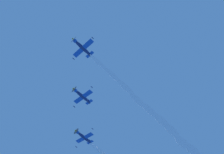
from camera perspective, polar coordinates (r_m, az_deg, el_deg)
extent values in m
ellipsoid|color=navy|center=(80.16, -6.67, 6.55)|extent=(7.20, 3.36, 1.39)
cylinder|color=#194CB2|center=(79.80, -8.40, 8.11)|extent=(1.32, 1.62, 1.41)
cone|color=yellow|center=(79.74, -8.77, 8.44)|extent=(0.91, 0.85, 0.67)
cylinder|color=#3F3F47|center=(79.75, -8.68, 8.37)|extent=(0.89, 2.99, 3.10)
cube|color=#194CB2|center=(80.01, -6.54, 6.44)|extent=(3.85, 8.71, 2.88)
ellipsoid|color=navy|center=(80.18, -4.39, 8.77)|extent=(1.02, 0.58, 0.33)
ellipsoid|color=navy|center=(80.08, -8.67, 4.09)|extent=(1.02, 0.58, 0.33)
cube|color=#194CB2|center=(80.68, -5.04, 5.07)|extent=(1.79, 3.25, 1.08)
cube|color=navy|center=(81.22, -5.06, 5.08)|extent=(1.26, 0.79, 1.17)
ellipsoid|color=#1E232D|center=(80.56, -6.87, 6.73)|extent=(1.80, 1.34, 0.89)
ellipsoid|color=navy|center=(86.02, -6.69, -4.36)|extent=(7.20, 3.36, 1.49)
cylinder|color=#194CB2|center=(85.21, -8.30, -2.99)|extent=(1.31, 1.64, 1.44)
cone|color=yellow|center=(85.05, -8.65, -2.70)|extent=(0.90, 0.86, 0.69)
cylinder|color=#3F3F47|center=(85.09, -8.57, -2.77)|extent=(0.87, 3.04, 3.15)
cube|color=#194CB2|center=(85.90, -6.57, -4.48)|extent=(3.83, 8.62, 3.15)
ellipsoid|color=navy|center=(85.57, -4.60, -2.30)|extent=(1.02, 0.58, 0.34)
ellipsoid|color=navy|center=(86.46, -8.53, -6.64)|extent=(1.02, 0.58, 0.34)
cube|color=#194CB2|center=(86.95, -5.18, -5.64)|extent=(1.78, 3.21, 1.18)
cube|color=navy|center=(87.48, -5.20, -5.57)|extent=(1.26, 0.82, 1.17)
ellipsoid|color=#1E232D|center=(86.36, -6.89, -4.16)|extent=(1.80, 1.34, 0.92)
ellipsoid|color=navy|center=(95.34, -6.36, -13.38)|extent=(7.21, 3.39, 1.42)
cylinder|color=#194CB2|center=(94.25, -7.84, -12.21)|extent=(1.33, 1.64, 1.43)
cone|color=yellow|center=(94.04, -8.16, -11.96)|extent=(0.91, 0.86, 0.68)
cylinder|color=#3F3F47|center=(94.09, -8.09, -12.02)|extent=(0.92, 3.02, 3.14)
cube|color=#194CB2|center=(95.25, -6.25, -13.50)|extent=(3.83, 8.64, 3.10)
ellipsoid|color=navy|center=(94.41, -4.41, -11.59)|extent=(1.02, 0.59, 0.33)
ellipsoid|color=navy|center=(96.29, -8.08, -15.35)|extent=(1.02, 0.59, 0.33)
cube|color=#194CB2|center=(96.52, -4.97, -14.45)|extent=(1.79, 3.22, 1.16)
cube|color=navy|center=(97.03, -4.99, -14.35)|extent=(1.28, 0.82, 1.16)
ellipsoid|color=#1E232D|center=(95.63, -6.54, -13.16)|extent=(1.81, 1.35, 0.90)
ellipsoid|color=white|center=(81.09, -2.97, 3.23)|extent=(8.06, 3.58, 1.59)
ellipsoid|color=white|center=(82.47, 0.11, 0.45)|extent=(8.13, 3.82, 1.83)
ellipsoid|color=white|center=(84.28, 3.19, -2.44)|extent=(8.21, 4.06, 2.08)
ellipsoid|color=white|center=(86.87, 5.74, -5.21)|extent=(8.28, 4.29, 2.32)
ellipsoid|color=white|center=(89.41, 8.61, -7.52)|extent=(8.35, 4.53, 2.57)
ellipsoid|color=white|center=(92.28, 11.21, -9.74)|extent=(8.43, 4.77, 2.81)
ellipsoid|color=white|center=(95.18, 13.35, -11.73)|extent=(8.50, 5.01, 3.06)
ellipsoid|color=white|center=(99.00, 15.59, -14.05)|extent=(8.57, 5.24, 3.30)
ellipsoid|color=white|center=(102.60, 17.80, -15.56)|extent=(8.65, 5.48, 3.55)
ellipsoid|color=white|center=(98.10, -3.25, -15.93)|extent=(8.06, 3.58, 1.59)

